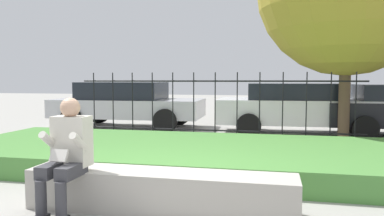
{
  "coord_description": "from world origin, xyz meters",
  "views": [
    {
      "loc": [
        1.23,
        -3.81,
        1.44
      ],
      "look_at": [
        -0.21,
        2.85,
        0.91
      ],
      "focal_mm": 35.0,
      "sensor_mm": 36.0,
      "label": 1
    }
  ],
  "objects_px": {
    "stone_bench": "(160,194)",
    "car_parked_left": "(127,103)",
    "person_seated_reader": "(67,152)",
    "car_parked_center": "(299,107)"
  },
  "relations": [
    {
      "from": "stone_bench",
      "to": "car_parked_left",
      "type": "height_order",
      "value": "car_parked_left"
    },
    {
      "from": "stone_bench",
      "to": "person_seated_reader",
      "type": "distance_m",
      "value": 1.08
    },
    {
      "from": "stone_bench",
      "to": "person_seated_reader",
      "type": "bearing_deg",
      "value": -163.05
    },
    {
      "from": "person_seated_reader",
      "to": "car_parked_center",
      "type": "distance_m",
      "value": 7.14
    },
    {
      "from": "person_seated_reader",
      "to": "car_parked_left",
      "type": "relative_size",
      "value": 0.28
    },
    {
      "from": "car_parked_center",
      "to": "car_parked_left",
      "type": "xyz_separation_m",
      "value": [
        -4.92,
        0.33,
        0.01
      ]
    },
    {
      "from": "person_seated_reader",
      "to": "car_parked_left",
      "type": "xyz_separation_m",
      "value": [
        -2.12,
        6.9,
        0.05
      ]
    },
    {
      "from": "car_parked_center",
      "to": "car_parked_left",
      "type": "distance_m",
      "value": 4.93
    },
    {
      "from": "stone_bench",
      "to": "car_parked_center",
      "type": "distance_m",
      "value": 6.57
    },
    {
      "from": "car_parked_center",
      "to": "car_parked_left",
      "type": "relative_size",
      "value": 0.99
    }
  ]
}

